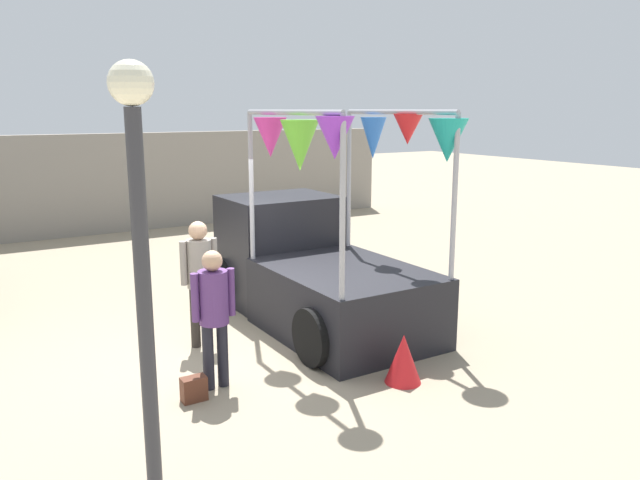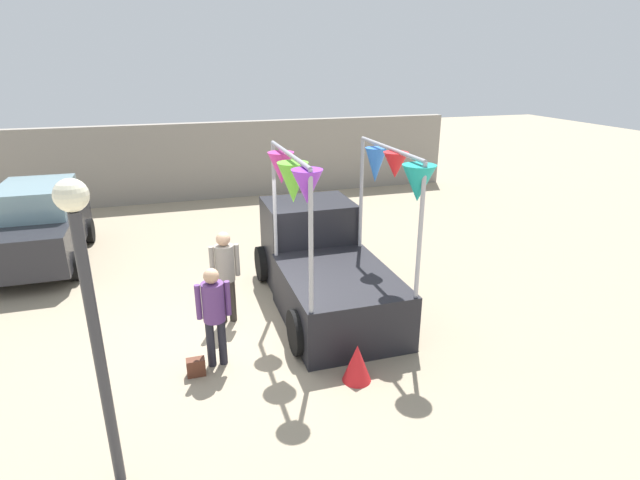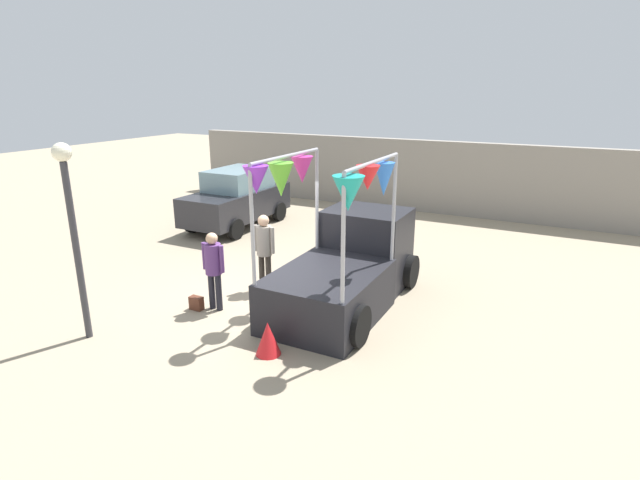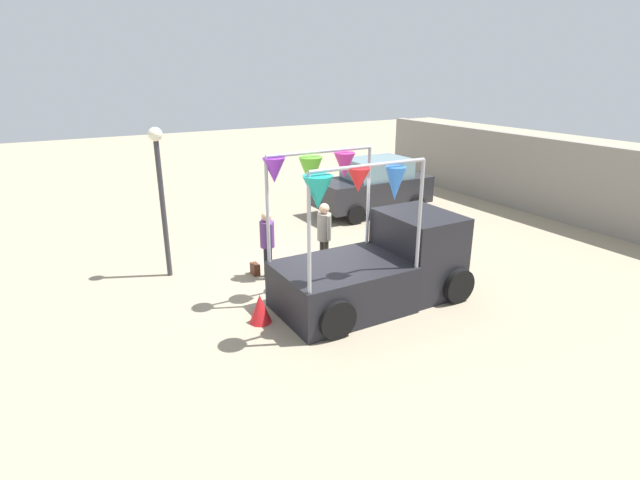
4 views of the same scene
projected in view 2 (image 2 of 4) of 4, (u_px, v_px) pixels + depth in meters
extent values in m
plane|color=gray|center=(251.00, 330.00, 8.97)|extent=(60.00, 60.00, 0.00)
cube|color=black|center=(339.00, 299.00, 9.00)|extent=(1.90, 2.60, 1.00)
cube|color=black|center=(308.00, 242.00, 10.66)|extent=(1.80, 1.40, 1.80)
cube|color=#8CB2C6|center=(308.00, 222.00, 10.51)|extent=(1.76, 1.37, 0.60)
cylinder|color=black|center=(262.00, 264.00, 10.89)|extent=(0.22, 0.76, 0.76)
cylinder|color=black|center=(344.00, 254.00, 11.42)|extent=(0.22, 0.76, 0.76)
cylinder|color=black|center=(298.00, 332.00, 8.15)|extent=(0.22, 0.76, 0.76)
cylinder|color=black|center=(403.00, 316.00, 8.68)|extent=(0.22, 0.76, 0.76)
cylinder|color=#A5A5AD|center=(275.00, 201.00, 9.32)|extent=(0.07, 0.07, 2.18)
cylinder|color=#A5A5AD|center=(361.00, 194.00, 9.80)|extent=(0.07, 0.07, 2.18)
cylinder|color=#A5A5AD|center=(311.00, 244.00, 7.13)|extent=(0.07, 0.07, 2.18)
cylinder|color=#A5A5AD|center=(420.00, 233.00, 7.61)|extent=(0.07, 0.07, 2.18)
cylinder|color=#A5A5AD|center=(289.00, 154.00, 7.85)|extent=(0.07, 2.44, 0.07)
cylinder|color=#A5A5AD|center=(390.00, 149.00, 8.33)|extent=(0.07, 2.44, 0.07)
cone|color=purple|center=(307.00, 187.00, 7.00)|extent=(0.55, 0.55, 0.49)
cone|color=teal|center=(418.00, 183.00, 7.51)|extent=(0.70, 0.70, 0.56)
cone|color=#66CC33|center=(293.00, 183.00, 7.78)|extent=(0.59, 0.59, 0.64)
cone|color=red|center=(395.00, 165.00, 8.20)|extent=(0.59, 0.59, 0.43)
cone|color=#D83399|center=(281.00, 168.00, 8.48)|extent=(0.57, 0.57, 0.54)
cone|color=blue|center=(376.00, 165.00, 8.98)|extent=(0.55, 0.55, 0.62)
cube|color=#26262B|center=(41.00, 232.00, 11.67)|extent=(1.70, 4.00, 0.90)
cube|color=#72939E|center=(36.00, 198.00, 11.54)|extent=(1.50, 2.10, 0.66)
cylinder|color=black|center=(17.00, 237.00, 12.71)|extent=(0.18, 0.64, 0.64)
cylinder|color=black|center=(90.00, 231.00, 13.18)|extent=(0.18, 0.64, 0.64)
cylinder|color=black|center=(76.00, 266.00, 10.93)|extent=(0.18, 0.64, 0.64)
cylinder|color=black|center=(211.00, 343.00, 7.80)|extent=(0.13, 0.13, 0.79)
cylinder|color=black|center=(222.00, 341.00, 7.85)|extent=(0.13, 0.13, 0.79)
cylinder|color=#593372|center=(213.00, 302.00, 7.58)|extent=(0.34, 0.34, 0.63)
sphere|color=tan|center=(211.00, 276.00, 7.44)|extent=(0.24, 0.24, 0.24)
cylinder|color=#593372|center=(198.00, 302.00, 7.51)|extent=(0.09, 0.09, 0.56)
cylinder|color=#593372|center=(228.00, 298.00, 7.64)|extent=(0.09, 0.09, 0.56)
cylinder|color=#2D2823|center=(222.00, 301.00, 9.10)|extent=(0.13, 0.13, 0.84)
cylinder|color=#2D2823|center=(232.00, 300.00, 9.15)|extent=(0.13, 0.13, 0.84)
cylinder|color=gray|center=(225.00, 263.00, 8.87)|extent=(0.34, 0.34, 0.66)
sphere|color=tan|center=(223.00, 239.00, 8.71)|extent=(0.25, 0.25, 0.25)
cylinder|color=gray|center=(212.00, 263.00, 8.80)|extent=(0.09, 0.09, 0.60)
cylinder|color=gray|center=(237.00, 260.00, 8.92)|extent=(0.09, 0.09, 0.60)
cube|color=#592D1E|center=(196.00, 367.00, 7.64)|extent=(0.28, 0.16, 0.28)
cylinder|color=#333338|center=(100.00, 360.00, 5.22)|extent=(0.12, 0.12, 3.23)
sphere|color=#F2EDCC|center=(71.00, 195.00, 4.61)|extent=(0.32, 0.32, 0.32)
cube|color=gray|center=(202.00, 162.00, 17.02)|extent=(18.00, 0.36, 2.60)
cone|color=red|center=(357.00, 363.00, 7.46)|extent=(0.60, 0.60, 0.60)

